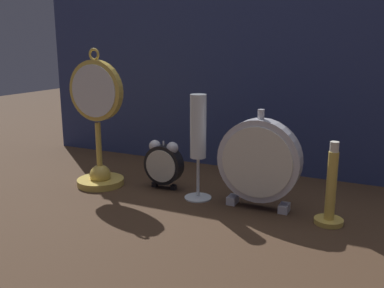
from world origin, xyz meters
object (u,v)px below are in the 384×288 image
(pocket_watch_on_stand, at_px, (98,131))
(champagne_flute, at_px, (198,136))
(mantel_clock_silver, at_px, (259,161))
(brass_candlestick, at_px, (331,196))
(alarm_clock_twin_bell, at_px, (164,162))

(pocket_watch_on_stand, height_order, champagne_flute, pocket_watch_on_stand)
(champagne_flute, bearing_deg, mantel_clock_silver, 0.59)
(pocket_watch_on_stand, distance_m, brass_candlestick, 0.56)
(pocket_watch_on_stand, relative_size, alarm_clock_twin_bell, 2.83)
(pocket_watch_on_stand, bearing_deg, alarm_clock_twin_bell, 16.40)
(brass_candlestick, bearing_deg, champagne_flute, 176.50)
(pocket_watch_on_stand, height_order, mantel_clock_silver, pocket_watch_on_stand)
(pocket_watch_on_stand, bearing_deg, brass_candlestick, 0.07)
(champagne_flute, bearing_deg, alarm_clock_twin_bell, 165.23)
(champagne_flute, xyz_separation_m, brass_candlestick, (0.29, -0.02, -0.09))
(mantel_clock_silver, distance_m, champagne_flute, 0.15)
(pocket_watch_on_stand, xyz_separation_m, champagne_flute, (0.26, 0.02, 0.01))
(mantel_clock_silver, xyz_separation_m, brass_candlestick, (0.15, -0.02, -0.05))
(champagne_flute, relative_size, brass_candlestick, 1.44)
(pocket_watch_on_stand, relative_size, mantel_clock_silver, 1.57)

